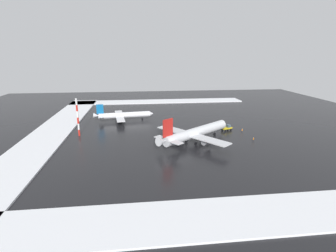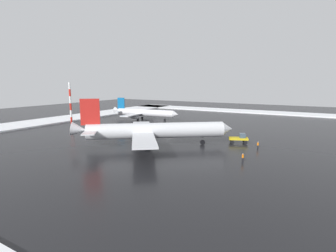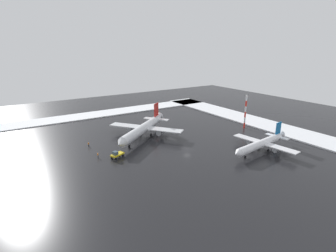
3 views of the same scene
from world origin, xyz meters
name	(u,v)px [view 1 (image 1 of 3)]	position (x,y,z in m)	size (l,w,h in m)	color
ground_plane	(169,128)	(0.00, 0.00, 0.00)	(240.00, 240.00, 0.00)	black
snow_bank_far	(53,131)	(0.00, -50.00, 0.24)	(152.00, 16.00, 0.48)	white
snow_bank_left	(157,101)	(-67.00, 0.00, 0.24)	(14.00, 116.00, 0.48)	white
snow_bank_right	(210,218)	(67.00, 0.00, 0.24)	(14.00, 116.00, 0.48)	white
airplane_distant_tail	(195,133)	(20.25, 7.22, 3.79)	(28.85, 32.56, 11.46)	silver
airplane_parked_starboard	(123,115)	(-15.76, -20.98, 2.89)	(24.55, 29.50, 8.76)	white
pushback_tug	(227,128)	(6.58, 24.35, 1.28)	(3.78, 5.09, 2.50)	gold
ground_crew_beside_wing	(253,139)	(22.19, 29.23, 0.97)	(0.36, 0.36, 1.71)	black
ground_crew_mid_apron	(242,130)	(10.33, 29.61, 0.97)	(0.36, 0.36, 1.71)	black
antenna_mast	(78,117)	(6.71, -37.59, 7.62)	(0.70, 0.70, 15.24)	red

